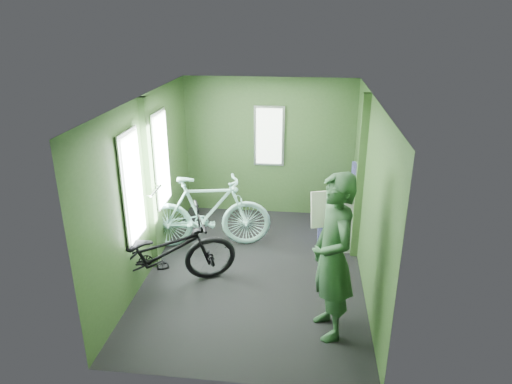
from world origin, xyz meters
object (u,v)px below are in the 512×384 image
bicycle_mint (208,246)px  passenger (333,257)px  bicycle_black (162,289)px  waste_box (348,223)px  bench_seat (338,217)px

bicycle_mint → passenger: bearing=-146.1°
bicycle_mint → bicycle_black: bearing=152.9°
bicycle_black → waste_box: 2.77m
bicycle_black → passenger: passenger is taller
passenger → bench_seat: 2.41m
bicycle_mint → passenger: size_ratio=1.02×
passenger → waste_box: size_ratio=2.23×
bicycle_mint → bench_seat: bench_seat is taller
waste_box → bench_seat: (-0.11, 0.39, -0.09)m
passenger → waste_box: (0.33, 1.94, -0.50)m
bicycle_mint → waste_box: size_ratio=2.28×
passenger → bicycle_black: bearing=-123.5°
passenger → waste_box: bearing=152.5°
bicycle_black → bicycle_mint: size_ratio=1.05×
waste_box → bench_seat: 0.42m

